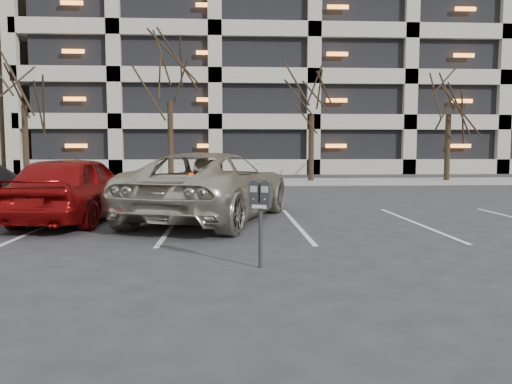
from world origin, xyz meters
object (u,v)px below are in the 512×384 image
(tree_c, at_px, (312,73))
(car_red, at_px, (75,188))
(tree_a, at_px, (22,57))
(tree_d, at_px, (450,73))
(parking_meter, at_px, (260,202))
(suv_silver, at_px, (211,186))
(tree_b, at_px, (169,51))

(tree_c, bearing_deg, car_red, -120.89)
(tree_a, bearing_deg, tree_d, 0.00)
(tree_a, relative_size, parking_meter, 6.77)
(tree_a, bearing_deg, suv_silver, -53.71)
(tree_c, bearing_deg, tree_d, 0.00)
(parking_meter, bearing_deg, tree_b, 124.37)
(tree_a, height_order, suv_silver, tree_a)
(tree_a, relative_size, tree_d, 1.11)
(parking_meter, distance_m, car_red, 6.32)
(tree_a, relative_size, car_red, 1.82)
(suv_silver, xyz_separation_m, car_red, (-3.20, -0.11, -0.02))
(tree_b, distance_m, tree_c, 7.07)
(parking_meter, xyz_separation_m, car_red, (-4.08, 4.83, -0.17))
(tree_d, xyz_separation_m, suv_silver, (-11.56, -12.86, -4.71))
(tree_b, xyz_separation_m, suv_silver, (2.44, -12.86, -5.64))
(suv_silver, bearing_deg, tree_a, -35.14)
(tree_a, xyz_separation_m, parking_meter, (10.33, -17.79, -5.16))
(tree_d, height_order, suv_silver, tree_d)
(tree_d, relative_size, parking_meter, 6.13)
(tree_a, height_order, tree_d, tree_a)
(tree_c, distance_m, tree_d, 7.00)
(tree_c, relative_size, suv_silver, 1.17)
(parking_meter, relative_size, car_red, 0.27)
(tree_b, distance_m, suv_silver, 14.25)
(tree_c, bearing_deg, parking_meter, -101.67)
(tree_b, bearing_deg, suv_silver, -79.25)
(parking_meter, bearing_deg, tree_a, 143.91)
(tree_d, bearing_deg, car_red, -138.70)
(car_red, bearing_deg, tree_b, -87.86)
(tree_d, distance_m, car_red, 20.21)
(car_red, bearing_deg, parking_meter, 135.71)
(tree_a, distance_m, suv_silver, 16.81)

